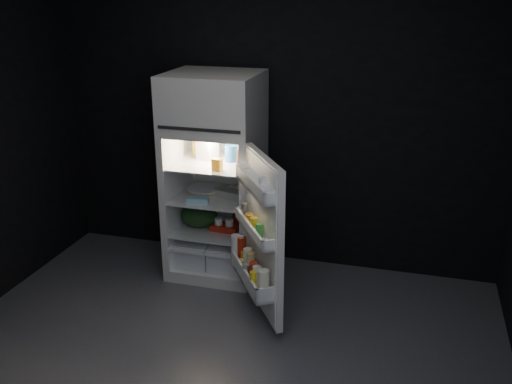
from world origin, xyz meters
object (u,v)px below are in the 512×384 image
(egg_carton, at_px, (231,194))
(milk_jug, at_px, (207,146))
(fridge_door, at_px, (259,238))
(refrigerator, at_px, (216,169))
(yogurt_tray, at_px, (225,228))

(egg_carton, bearing_deg, milk_jug, 172.00)
(fridge_door, relative_size, milk_jug, 5.08)
(fridge_door, distance_m, egg_carton, 0.76)
(refrigerator, height_order, milk_jug, refrigerator)
(egg_carton, bearing_deg, fridge_door, -40.40)
(fridge_door, xyz_separation_m, milk_jug, (-0.67, 0.73, 0.47))
(milk_jug, xyz_separation_m, egg_carton, (0.24, -0.10, -0.38))
(fridge_door, height_order, yogurt_tray, fridge_door)
(milk_jug, bearing_deg, yogurt_tray, -14.48)
(milk_jug, bearing_deg, egg_carton, -4.31)
(fridge_door, bearing_deg, egg_carton, 124.24)
(egg_carton, bearing_deg, refrigerator, 172.74)
(refrigerator, distance_m, yogurt_tray, 0.52)
(refrigerator, distance_m, fridge_door, 0.94)
(milk_jug, bearing_deg, fridge_door, -28.57)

